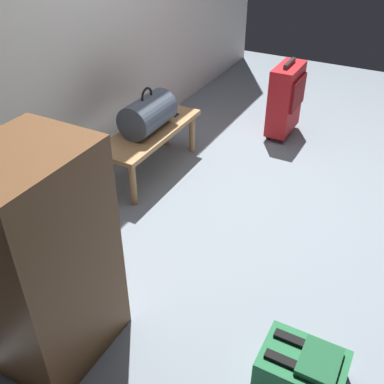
{
  "coord_description": "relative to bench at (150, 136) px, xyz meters",
  "views": [
    {
      "loc": [
        -2.58,
        -0.65,
        1.91
      ],
      "look_at": [
        -0.45,
        0.49,
        0.25
      ],
      "focal_mm": 41.94,
      "sensor_mm": 36.0,
      "label": 1
    }
  ],
  "objects": [
    {
      "name": "cell_phone",
      "position": [
        0.31,
        0.01,
        0.06
      ],
      "size": [
        0.07,
        0.14,
        0.01
      ],
      "color": "#191E4C",
      "rests_on": "bench"
    },
    {
      "name": "backpack_green",
      "position": [
        -1.25,
        -1.61,
        -0.22
      ],
      "size": [
        0.28,
        0.38,
        0.21
      ],
      "color": "#1E6038",
      "rests_on": "ground"
    },
    {
      "name": "ground_plane",
      "position": [
        0.01,
        -1.09,
        -0.32
      ],
      "size": [
        6.6,
        6.6,
        0.0
      ],
      "primitive_type": "plane",
      "color": "slate"
    },
    {
      "name": "suitcase_upright_red",
      "position": [
        1.12,
        -0.71,
        0.04
      ],
      "size": [
        0.43,
        0.22,
        0.68
      ],
      "color": "red",
      "rests_on": "ground"
    },
    {
      "name": "duffel_bag_slate",
      "position": [
        -0.01,
        -0.0,
        0.19
      ],
      "size": [
        0.44,
        0.26,
        0.34
      ],
      "color": "#475160",
      "rests_on": "bench"
    },
    {
      "name": "bench",
      "position": [
        0.0,
        0.0,
        0.0
      ],
      "size": [
        1.0,
        0.36,
        0.37
      ],
      "color": "#A87A4C",
      "rests_on": "ground"
    },
    {
      "name": "side_cabinet",
      "position": [
        -1.6,
        -0.49,
        0.23
      ],
      "size": [
        0.56,
        0.44,
        1.1
      ],
      "color": "brown",
      "rests_on": "ground"
    }
  ]
}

